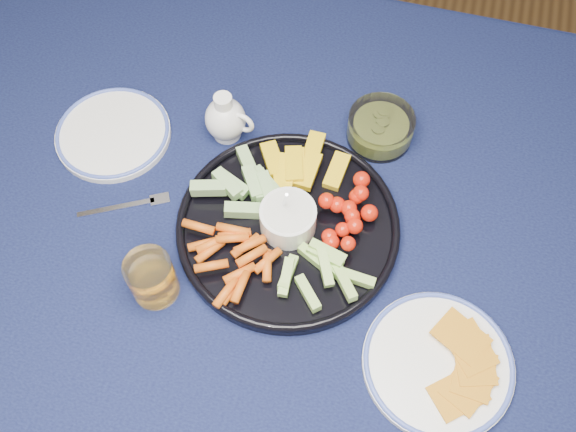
% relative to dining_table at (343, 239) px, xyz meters
% --- Properties ---
extents(dining_table, '(1.67, 1.07, 0.75)m').
position_rel_dining_table_xyz_m(dining_table, '(0.00, 0.00, 0.00)').
color(dining_table, '#472B17').
rests_on(dining_table, ground).
extents(crudite_platter, '(0.37, 0.37, 0.12)m').
position_rel_dining_table_xyz_m(crudite_platter, '(-0.09, -0.05, 0.11)').
color(crudite_platter, black).
rests_on(crudite_platter, dining_table).
extents(creamer_pitcher, '(0.09, 0.07, 0.10)m').
position_rel_dining_table_xyz_m(creamer_pitcher, '(-0.25, 0.11, 0.13)').
color(creamer_pitcher, white).
rests_on(creamer_pitcher, dining_table).
extents(pickle_bowl, '(0.12, 0.12, 0.06)m').
position_rel_dining_table_xyz_m(pickle_bowl, '(0.02, 0.18, 0.11)').
color(pickle_bowl, white).
rests_on(pickle_bowl, dining_table).
extents(cheese_plate, '(0.23, 0.23, 0.03)m').
position_rel_dining_table_xyz_m(cheese_plate, '(0.19, -0.22, 0.10)').
color(cheese_plate, white).
rests_on(cheese_plate, dining_table).
extents(juice_tumbler, '(0.07, 0.07, 0.09)m').
position_rel_dining_table_xyz_m(juice_tumbler, '(-0.26, -0.21, 0.13)').
color(juice_tumbler, white).
rests_on(juice_tumbler, dining_table).
extents(fork_left, '(0.15, 0.09, 0.00)m').
position_rel_dining_table_xyz_m(fork_left, '(-0.36, -0.08, 0.09)').
color(fork_left, silver).
rests_on(fork_left, dining_table).
extents(fork_right, '(0.10, 0.14, 0.00)m').
position_rel_dining_table_xyz_m(fork_right, '(0.21, -0.30, 0.09)').
color(fork_right, silver).
rests_on(fork_right, dining_table).
extents(side_plate_extra, '(0.21, 0.21, 0.02)m').
position_rel_dining_table_xyz_m(side_plate_extra, '(-0.45, 0.05, 0.10)').
color(side_plate_extra, white).
rests_on(side_plate_extra, dining_table).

